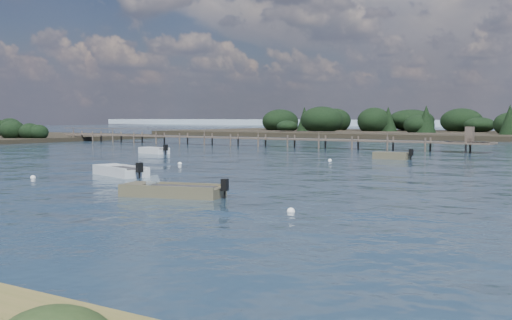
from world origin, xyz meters
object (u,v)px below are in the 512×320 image
Objects in this scene: tender_far_grey at (154,152)px; tender_far_white at (392,157)px; dinghy_mid_white_a at (172,193)px; dinghy_mid_grey at (120,173)px; jetty at (262,139)px.

tender_far_grey reaches higher than tender_far_white.
tender_far_grey is (-24.60, 25.56, 0.02)m from dinghy_mid_white_a.
dinghy_mid_grey is at bearing -108.77° from tender_far_white.
tender_far_white is at bearing 92.51° from dinghy_mid_white_a.
dinghy_mid_grey is 1.24× the size of tender_far_grey.
tender_far_grey reaches higher than dinghy_mid_grey.
tender_far_white is (-1.36, 30.96, 0.02)m from dinghy_mid_white_a.
dinghy_mid_white_a is 0.08× the size of jetty.
dinghy_mid_grey reaches higher than tender_far_white.
tender_far_grey is 23.86m from tender_far_white.
dinghy_mid_white_a is 1.31× the size of tender_far_grey.
dinghy_mid_grey is at bearing 147.32° from dinghy_mid_white_a.
tender_far_grey is at bearing 133.91° from dinghy_mid_white_a.
jetty is (-22.79, 14.00, 0.81)m from tender_far_white.
dinghy_mid_white_a is at bearing -32.68° from dinghy_mid_grey.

